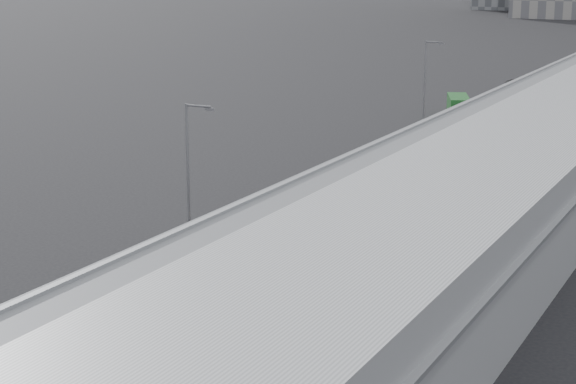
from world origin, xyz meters
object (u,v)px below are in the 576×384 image
Objects in this scene: bus_7 at (504,111)px; bus_2 at (84,331)px; bus_5 at (409,163)px; street_lamp_far at (426,81)px; bus_3 at (243,250)px; suv at (517,85)px; shipping_container at (458,106)px; bus_6 at (468,136)px; street_lamp_near at (190,166)px; bus_4 at (341,203)px.

bus_2 is at bearing -86.46° from bus_7.
street_lamp_far is (-6.38, 21.94, 3.85)m from bus_5.
bus_3 is at bearing -82.70° from street_lamp_far.
bus_2 reaches higher than suv.
bus_5 reaches higher than bus_2.
bus_3 is at bearing 91.57° from bus_2.
bus_2 is 0.98× the size of bus_3.
shipping_container is 1.23× the size of suv.
shipping_container is at bearing 99.45° from bus_3.
shipping_container is at bearing 108.82° from bus_6.
street_lamp_far reaches higher than suv.
bus_3 is 2.13× the size of shipping_container.
bus_5 reaches higher than suv.
street_lamp_near is at bearing -111.23° from shipping_container.
suv is (-6.20, 59.65, -0.97)m from bus_5.
bus_6 is 0.97× the size of bus_7.
bus_5 reaches higher than bus_7.
bus_3 is (0.34, 13.94, 0.04)m from bus_2.
bus_5 is 2.14× the size of shipping_container.
bus_3 is 1.02× the size of bus_4.
bus_4 reaches higher than suv.
bus_3 is 27.26m from bus_5.
bus_3 reaches higher than shipping_container.
street_lamp_near is at bearing 110.59° from bus_2.
shipping_container is (-6.70, 61.92, -0.55)m from bus_3.
suv is at bearing 96.12° from bus_4.
bus_2 reaches higher than bus_6.
suv is (-6.66, 74.26, -0.96)m from bus_4.
bus_7 is 54.76m from street_lamp_near.
bus_5 is 24.59m from street_lamp_near.
bus_7 is (0.06, 71.96, -0.10)m from bus_2.
bus_7 is 2.42× the size of suv.
bus_6 is (0.55, 41.93, -0.18)m from bus_3.
bus_4 is (0.87, 26.58, 0.02)m from bus_2.
bus_7 is at bearing -103.49° from suv.
street_lamp_near is (-5.65, -54.33, 3.80)m from bus_7.
suv is (0.18, 37.71, -4.82)m from street_lamp_far.
bus_7 reaches higher than bus_6.
street_lamp_near is 1.75× the size of suv.
street_lamp_near reaches higher than bus_5.
bus_7 is at bearing 84.06° from street_lamp_near.
shipping_container is (-0.76, 58.23, -4.21)m from street_lamp_near.
bus_7 is at bearing 91.86° from bus_6.
street_lamp_far is at bearing 101.60° from bus_4.
bus_4 is 29.28m from bus_6.
bus_3 is 62.28m from shipping_container.
bus_6 is at bearing 90.97° from bus_4.
suv is at bearing 89.73° from street_lamp_far.
shipping_container is 25.00m from suv.
shipping_container is at bearing 91.78° from street_lamp_far.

